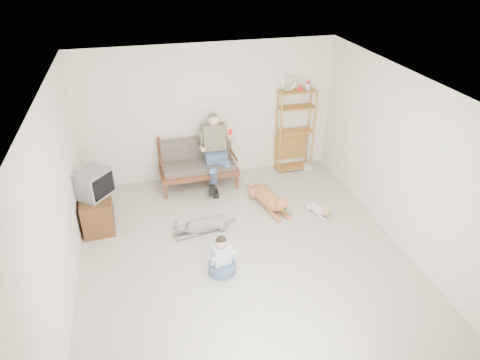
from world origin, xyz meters
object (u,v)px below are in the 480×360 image
object	(u,v)px
tv_stand	(97,210)
golden_retriever	(270,199)
etagere	(295,130)
loveseat	(198,163)

from	to	relation	value
tv_stand	golden_retriever	bearing A→B (deg)	-6.83
golden_retriever	tv_stand	bearing A→B (deg)	164.13
etagere	tv_stand	world-z (taller)	etagere
loveseat	etagere	xyz separation A→B (m)	(2.05, 0.16, 0.41)
tv_stand	golden_retriever	xyz separation A→B (m)	(3.03, -0.19, -0.13)
tv_stand	golden_retriever	size ratio (longest dim) A/B	0.69
loveseat	tv_stand	bearing A→B (deg)	-154.51
loveseat	tv_stand	size ratio (longest dim) A/B	1.63
etagere	golden_retriever	xyz separation A→B (m)	(-0.93, -1.30, -0.72)
golden_retriever	loveseat	bearing A→B (deg)	122.47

